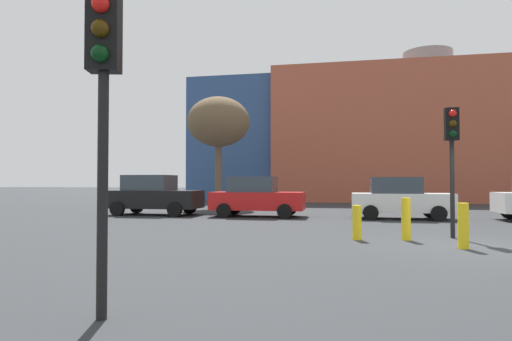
# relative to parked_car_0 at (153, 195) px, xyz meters

# --- Properties ---
(ground_plane) EXTENTS (200.00, 200.00, 0.00)m
(ground_plane) POSITION_rel_parked_car_0_xyz_m (11.74, -7.66, -0.93)
(ground_plane) COLOR #2D3033
(building_backdrop) EXTENTS (39.02, 11.86, 12.49)m
(building_backdrop) POSITION_rel_parked_car_0_xyz_m (15.72, 19.58, 4.30)
(building_backdrop) COLOR #B2563D
(building_backdrop) RESTS_ON ground_plane
(parked_car_0) EXTENTS (4.30, 2.11, 1.86)m
(parked_car_0) POSITION_rel_parked_car_0_xyz_m (0.00, 0.00, 0.00)
(parked_car_0) COLOR black
(parked_car_0) RESTS_ON ground_plane
(parked_car_1) EXTENTS (4.10, 2.01, 1.78)m
(parked_car_1) POSITION_rel_parked_car_0_xyz_m (4.93, 0.00, -0.04)
(parked_car_1) COLOR red
(parked_car_1) RESTS_ON ground_plane
(parked_car_2) EXTENTS (4.01, 1.97, 1.74)m
(parked_car_2) POSITION_rel_parked_car_0_xyz_m (11.04, 0.00, -0.06)
(parked_car_2) COLOR white
(parked_car_2) RESTS_ON ground_plane
(traffic_light_near_left) EXTENTS (0.41, 0.40, 3.71)m
(traffic_light_near_left) POSITION_rel_parked_car_0_xyz_m (6.09, -14.50, 1.80)
(traffic_light_near_left) COLOR black
(traffic_light_near_left) RESTS_ON ground_plane
(traffic_light_island) EXTENTS (0.36, 0.36, 3.60)m
(traffic_light_island) POSITION_rel_parked_car_0_xyz_m (11.70, -6.16, 1.72)
(traffic_light_island) COLOR black
(traffic_light_island) RESTS_ON ground_plane
(bare_tree_1) EXTENTS (3.68, 3.68, 6.57)m
(bare_tree_1) POSITION_rel_parked_car_0_xyz_m (1.51, 5.61, 4.12)
(bare_tree_1) COLOR brown
(bare_tree_1) RESTS_ON ground_plane
(bollard_yellow_0) EXTENTS (0.24, 0.24, 1.12)m
(bollard_yellow_0) POSITION_rel_parked_car_0_xyz_m (10.38, -6.85, -0.36)
(bollard_yellow_0) COLOR yellow
(bollard_yellow_0) RESTS_ON ground_plane
(bollard_yellow_1) EXTENTS (0.24, 0.24, 1.06)m
(bollard_yellow_1) POSITION_rel_parked_car_0_xyz_m (11.47, -8.15, -0.40)
(bollard_yellow_1) COLOR yellow
(bollard_yellow_1) RESTS_ON ground_plane
(bollard_yellow_2) EXTENTS (0.24, 0.24, 0.92)m
(bollard_yellow_2) POSITION_rel_parked_car_0_xyz_m (9.10, -7.03, -0.47)
(bollard_yellow_2) COLOR yellow
(bollard_yellow_2) RESTS_ON ground_plane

